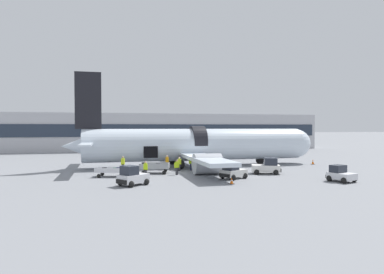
{
  "coord_description": "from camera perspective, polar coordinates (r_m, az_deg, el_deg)",
  "views": [
    {
      "loc": [
        -9.02,
        -37.06,
        5.1
      ],
      "look_at": [
        0.91,
        2.97,
        3.87
      ],
      "focal_mm": 32.0,
      "sensor_mm": 36.0,
      "label": 1
    }
  ],
  "objects": [
    {
      "name": "ground_plane",
      "position": [
        38.48,
        -0.25,
        -5.91
      ],
      "size": [
        500.0,
        500.0,
        0.0
      ],
      "primitive_type": "plane",
      "color": "gray"
    },
    {
      "name": "terminal_strip",
      "position": [
        77.22,
        -7.22,
        0.85
      ],
      "size": [
        76.83,
        11.33,
        7.91
      ],
      "color": "#B2B2B7",
      "rests_on": "ground_plane"
    },
    {
      "name": "airplane",
      "position": [
        44.19,
        0.33,
        -1.38
      ],
      "size": [
        32.85,
        28.56,
        11.67
      ],
      "color": "silver",
      "rests_on": "ground_plane"
    },
    {
      "name": "baggage_tug_lead",
      "position": [
        38.1,
        12.4,
        -4.89
      ],
      "size": [
        3.41,
        2.69,
        1.74
      ],
      "color": "silver",
      "rests_on": "ground_plane"
    },
    {
      "name": "baggage_tug_mid",
      "position": [
        30.34,
        -9.93,
        -6.59
      ],
      "size": [
        2.96,
        2.71,
        1.75
      ],
      "color": "silver",
      "rests_on": "ground_plane"
    },
    {
      "name": "baggage_tug_rear",
      "position": [
        33.94,
        6.83,
        -5.78
      ],
      "size": [
        3.0,
        2.59,
        1.62
      ],
      "color": "silver",
      "rests_on": "ground_plane"
    },
    {
      "name": "baggage_tug_spare",
      "position": [
        34.85,
        23.53,
        -5.78
      ],
      "size": [
        2.49,
        2.7,
        1.52
      ],
      "color": "silver",
      "rests_on": "ground_plane"
    },
    {
      "name": "baggage_cart_loading",
      "position": [
        37.83,
        -6.18,
        -5.13
      ],
      "size": [
        4.2,
        2.66,
        1.21
      ],
      "color": "#999BA0",
      "rests_on": "ground_plane"
    },
    {
      "name": "baggage_cart_queued",
      "position": [
        36.0,
        -12.93,
        -5.64
      ],
      "size": [
        4.33,
        2.36,
        0.99
      ],
      "color": "silver",
      "rests_on": "ground_plane"
    },
    {
      "name": "ground_crew_loader_a",
      "position": [
        39.85,
        -11.44,
        -4.34
      ],
      "size": [
        0.56,
        0.56,
        1.76
      ],
      "color": "black",
      "rests_on": "ground_plane"
    },
    {
      "name": "ground_crew_loader_b",
      "position": [
        35.06,
        -7.75,
        -5.28
      ],
      "size": [
        0.52,
        0.52,
        1.61
      ],
      "color": "#2D2D33",
      "rests_on": "ground_plane"
    },
    {
      "name": "ground_crew_driver",
      "position": [
        39.71,
        -2.13,
        -4.45
      ],
      "size": [
        0.54,
        0.49,
        1.6
      ],
      "color": "#2D2D33",
      "rests_on": "ground_plane"
    },
    {
      "name": "ground_crew_supervisor",
      "position": [
        40.08,
        -0.14,
        -4.36
      ],
      "size": [
        0.57,
        0.43,
        1.64
      ],
      "color": "#1E2338",
      "rests_on": "ground_plane"
    },
    {
      "name": "ground_crew_helper",
      "position": [
        36.43,
        -2.55,
        -5.0
      ],
      "size": [
        0.55,
        0.37,
        1.61
      ],
      "color": "#2D2D33",
      "rests_on": "ground_plane"
    },
    {
      "name": "ground_crew_marshal",
      "position": [
        40.82,
        -4.17,
        -4.19
      ],
      "size": [
        0.49,
        0.6,
        1.72
      ],
      "color": "#1E2338",
      "rests_on": "ground_plane"
    },
    {
      "name": "safety_cone_nose",
      "position": [
        49.38,
        19.5,
        -3.93
      ],
      "size": [
        0.46,
        0.46,
        0.71
      ],
      "color": "black",
      "rests_on": "ground_plane"
    },
    {
      "name": "safety_cone_engine_left",
      "position": [
        30.93,
        6.63,
        -7.28
      ],
      "size": [
        0.44,
        0.44,
        0.59
      ],
      "color": "black",
      "rests_on": "ground_plane"
    }
  ]
}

